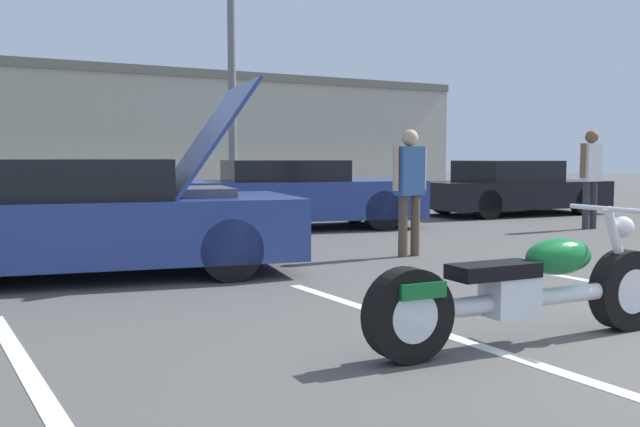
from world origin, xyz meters
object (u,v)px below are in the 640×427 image
(light_pole, at_px, (234,7))
(parked_car_right_row, at_px, (511,189))
(show_car_hood_open, at_px, (92,218))
(spectator_near_motorcycle, at_px, (591,170))
(parked_car_mid_left_row, at_px, (20,195))
(spectator_by_show_car, at_px, (410,182))
(parked_car_mid_right_row, at_px, (292,195))
(motorcycle, at_px, (526,290))

(light_pole, bearing_deg, parked_car_right_row, -33.28)
(show_car_hood_open, distance_m, spectator_near_motorcycle, 8.83)
(parked_car_mid_left_row, bearing_deg, spectator_by_show_car, -86.98)
(light_pole, height_order, parked_car_mid_right_row, light_pole)
(motorcycle, bearing_deg, spectator_near_motorcycle, 40.44)
(parked_car_right_row, xyz_separation_m, spectator_by_show_car, (-6.05, -4.12, 0.41))
(motorcycle, bearing_deg, light_pole, 80.38)
(parked_car_right_row, height_order, parked_car_mid_right_row, parked_car_mid_right_row)
(spectator_by_show_car, bearing_deg, show_car_hood_open, 171.76)
(parked_car_mid_right_row, xyz_separation_m, parked_car_mid_left_row, (-4.12, 3.18, -0.04))
(show_car_hood_open, xyz_separation_m, spectator_near_motorcycle, (8.80, 0.56, 0.42))
(parked_car_right_row, bearing_deg, parked_car_mid_left_row, 169.29)
(light_pole, distance_m, parked_car_mid_right_row, 5.38)
(show_car_hood_open, bearing_deg, light_pole, 68.18)
(light_pole, relative_size, spectator_by_show_car, 5.12)
(spectator_by_show_car, bearing_deg, light_pole, 83.28)
(show_car_hood_open, distance_m, parked_car_mid_right_row, 5.44)
(parked_car_right_row, relative_size, parked_car_mid_left_row, 0.97)
(parked_car_right_row, xyz_separation_m, parked_car_mid_left_row, (-9.78, 2.98, -0.01))
(motorcycle, bearing_deg, parked_car_mid_right_row, 77.58)
(spectator_near_motorcycle, bearing_deg, parked_car_mid_left_row, 145.32)
(light_pole, distance_m, motorcycle, 12.47)
(parked_car_mid_right_row, distance_m, parked_car_mid_left_row, 5.20)
(parked_car_mid_left_row, distance_m, spectator_near_motorcycle, 10.52)
(show_car_hood_open, xyz_separation_m, parked_car_mid_right_row, (4.28, 3.36, -0.02))
(motorcycle, distance_m, spectator_by_show_car, 4.39)
(parked_car_mid_left_row, xyz_separation_m, spectator_by_show_car, (3.73, -7.10, 0.41))
(parked_car_mid_left_row, bearing_deg, show_car_hood_open, -116.08)
(parked_car_mid_right_row, bearing_deg, parked_car_right_row, 16.39)
(show_car_hood_open, height_order, spectator_near_motorcycle, show_car_hood_open)
(parked_car_mid_right_row, xyz_separation_m, spectator_by_show_car, (-0.39, -3.92, 0.37))
(light_pole, distance_m, show_car_hood_open, 9.31)
(motorcycle, height_order, spectator_by_show_car, spectator_by_show_car)
(light_pole, relative_size, parked_car_mid_right_row, 1.74)
(light_pole, height_order, show_car_hood_open, light_pole)
(parked_car_right_row, height_order, spectator_by_show_car, spectator_by_show_car)
(motorcycle, relative_size, spectator_near_motorcycle, 1.45)
(parked_car_right_row, distance_m, parked_car_mid_right_row, 5.66)
(parked_car_mid_left_row, bearing_deg, parked_car_right_row, -41.63)
(show_car_hood_open, bearing_deg, spectator_by_show_car, 4.43)
(light_pole, height_order, spectator_near_motorcycle, light_pole)
(parked_car_right_row, relative_size, parked_car_mid_right_row, 0.90)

